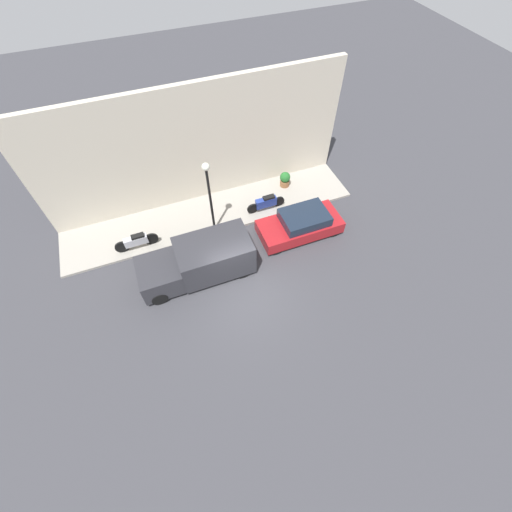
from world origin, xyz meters
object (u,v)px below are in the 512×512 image
parked_car (301,224)px  potted_plant (285,179)px  streetlamp (209,187)px  scooter_silver (136,241)px  motorcycle_blue (266,203)px  delivery_van (198,261)px

parked_car → potted_plant: (3.39, -0.67, -0.06)m
parked_car → streetlamp: 4.88m
potted_plant → streetlamp: bearing=110.5°
potted_plant → scooter_silver: bearing=100.2°
parked_car → motorcycle_blue: size_ratio=1.97×
delivery_van → scooter_silver: (2.47, 2.40, -0.35)m
scooter_silver → streetlamp: size_ratio=0.50×
motorcycle_blue → streetlamp: size_ratio=0.51×
delivery_van → potted_plant: delivery_van is taller
scooter_silver → motorcycle_blue: motorcycle_blue is taller
scooter_silver → motorcycle_blue: bearing=-88.5°
parked_car → motorcycle_blue: parked_car is taller
delivery_van → streetlamp: 3.31m
parked_car → potted_plant: size_ratio=4.69×
streetlamp → delivery_van: bearing=148.5°
parked_car → potted_plant: parked_car is taller
parked_car → delivery_van: (-0.60, 5.36, 0.31)m
motorcycle_blue → potted_plant: size_ratio=2.39×
scooter_silver → potted_plant: (1.52, -8.42, -0.02)m
streetlamp → potted_plant: streetlamp is taller
delivery_van → potted_plant: size_ratio=5.76×
motorcycle_blue → potted_plant: bearing=-51.2°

